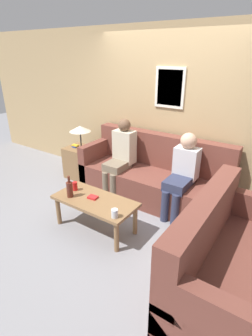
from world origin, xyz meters
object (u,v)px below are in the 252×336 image
at_px(couch_main, 153,178).
at_px(wine_bottle, 70,189).
at_px(person_left, 121,155).
at_px(person_right, 182,171).
at_px(coffee_table, 95,204).
at_px(teddy_bear, 176,258).
at_px(couch_side, 227,265).
at_px(drinking_glass, 115,213).

bearing_deg(couch_main, wine_bottle, -112.15).
distance_m(person_left, person_right, 1.07).
height_order(coffee_table, person_left, person_left).
relative_size(person_right, teddy_bear, 3.47).
height_order(couch_side, person_right, person_right).
bearing_deg(coffee_table, person_right, 53.39).
distance_m(wine_bottle, drinking_glass, 0.77).
bearing_deg(coffee_table, wine_bottle, -158.24).
relative_size(coffee_table, drinking_glass, 10.65).
xyz_separation_m(couch_main, person_left, (-0.53, -0.16, 0.33)).
xyz_separation_m(person_left, teddy_bear, (1.51, -1.09, -0.53)).
distance_m(wine_bottle, person_right, 1.57).
xyz_separation_m(couch_side, drinking_glass, (-1.26, -0.08, 0.15)).
distance_m(couch_side, coffee_table, 1.71).
xyz_separation_m(couch_main, teddy_bear, (0.98, -1.25, -0.20)).
relative_size(person_left, teddy_bear, 3.63).
xyz_separation_m(drinking_glass, teddy_bear, (0.74, 0.10, -0.35)).
relative_size(person_left, person_right, 1.04).
relative_size(couch_side, person_right, 1.43).
distance_m(drinking_glass, person_left, 1.42).
bearing_deg(person_left, teddy_bear, -35.89).
height_order(person_left, teddy_bear, person_left).
bearing_deg(person_left, wine_bottle, -90.14).
xyz_separation_m(couch_main, drinking_glass, (0.23, -1.35, 0.15)).
bearing_deg(person_right, drinking_glass, -104.35).
height_order(person_left, person_right, person_left).
bearing_deg(couch_side, drinking_glass, 93.43).
xyz_separation_m(coffee_table, teddy_bear, (1.19, -0.07, -0.24)).
relative_size(couch_side, coffee_table, 1.53).
bearing_deg(person_left, person_right, 0.03).
height_order(couch_main, teddy_bear, couch_main).
distance_m(coffee_table, teddy_bear, 1.22).
bearing_deg(couch_side, person_right, 40.54).
relative_size(couch_main, couch_side, 1.39).
distance_m(couch_side, wine_bottle, 2.03).
height_order(coffee_table, wine_bottle, wine_bottle).
bearing_deg(teddy_bear, coffee_table, 176.47).
xyz_separation_m(couch_main, person_right, (0.54, -0.16, 0.31)).
bearing_deg(couch_main, drinking_glass, -80.16).
bearing_deg(wine_bottle, teddy_bear, 1.96).
bearing_deg(coffee_table, teddy_bear, -3.53).
distance_m(couch_main, coffee_table, 1.20).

